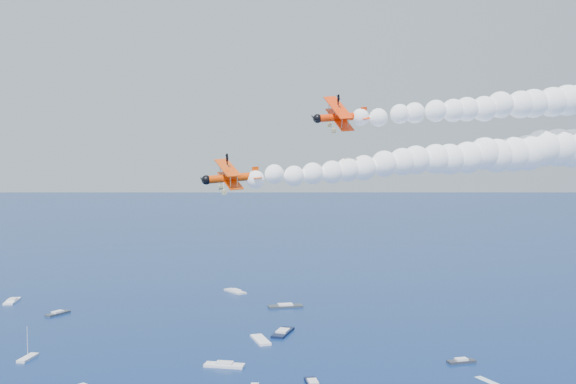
{
  "coord_description": "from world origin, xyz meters",
  "views": [
    {
      "loc": [
        8.09,
        -70.94,
        56.69
      ],
      "look_at": [
        5.13,
        17.85,
        51.7
      ],
      "focal_mm": 41.92,
      "sensor_mm": 36.0,
      "label": 1
    }
  ],
  "objects": [
    {
      "name": "biplane_lead",
      "position": [
        12.26,
        20.65,
        61.73
      ],
      "size": [
        9.6,
        11.38,
        8.65
      ],
      "primitive_type": null,
      "rotation": [
        -0.42,
        0.07,
        3.38
      ],
      "color": "#FF3405"
    },
    {
      "name": "biplane_trail",
      "position": [
        -2.01,
        15.05,
        53.66
      ],
      "size": [
        9.97,
        11.44,
        7.49
      ],
      "primitive_type": null,
      "rotation": [
        -0.24,
        0.07,
        3.46
      ],
      "color": "#ED4205"
    },
    {
      "name": "smoke_trail_lead",
      "position": [
        39.17,
        27.22,
        63.82
      ],
      "size": [
        56.39,
        29.77,
        9.97
      ],
      "primitive_type": null,
      "rotation": [
        0.0,
        0.0,
        3.38
      ],
      "color": "white"
    },
    {
      "name": "smoke_trail_trail",
      "position": [
        24.26,
        23.84,
        55.75
      ],
      "size": [
        56.73,
        37.08,
        9.97
      ],
      "primitive_type": null,
      "rotation": [
        0.0,
        0.0,
        3.46
      ],
      "color": "white"
    },
    {
      "name": "spectator_boats",
      "position": [
        -9.08,
        116.65,
        0.35
      ],
      "size": [
        224.06,
        184.48,
        0.7
      ],
      "color": "silver",
      "rests_on": "ground"
    }
  ]
}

